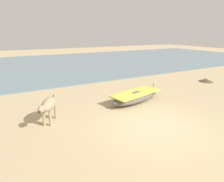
{
  "coord_description": "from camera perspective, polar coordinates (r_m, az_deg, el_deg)",
  "views": [
    {
      "loc": [
        -4.79,
        -5.2,
        3.61
      ],
      "look_at": [
        -0.16,
        3.33,
        0.6
      ],
      "focal_mm": 30.45,
      "sensor_mm": 36.0,
      "label": 1
    }
  ],
  "objects": [
    {
      "name": "debris_pile_0",
      "position": [
        16.15,
        26.37,
        2.95
      ],
      "size": [
        1.19,
        1.19,
        0.24
      ],
      "primitive_type": "cone",
      "rotation": [
        0.0,
        0.0,
        1.7
      ],
      "color": "brown",
      "rests_on": "ground"
    },
    {
      "name": "fishing_boat_0",
      "position": [
        10.29,
        7.14,
        -1.67
      ],
      "size": [
        3.49,
        1.85,
        0.75
      ],
      "rotation": [
        0.0,
        0.0,
        0.23
      ],
      "color": "#5B5651",
      "rests_on": "ground"
    },
    {
      "name": "cow_adult_dun",
      "position": [
        8.16,
        -18.55,
        -4.1
      ],
      "size": [
        1.09,
        1.53,
        1.06
      ],
      "rotation": [
        0.0,
        0.0,
        4.19
      ],
      "color": "tan",
      "rests_on": "ground"
    },
    {
      "name": "sea_water",
      "position": [
        23.28,
        -16.44,
        7.71
      ],
      "size": [
        60.0,
        20.0,
        0.08
      ],
      "primitive_type": "cube",
      "color": "slate",
      "rests_on": "ground"
    },
    {
      "name": "ground",
      "position": [
        7.94,
        12.82,
        -10.27
      ],
      "size": [
        80.0,
        80.0,
        0.0
      ],
      "primitive_type": "plane",
      "color": "tan"
    }
  ]
}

